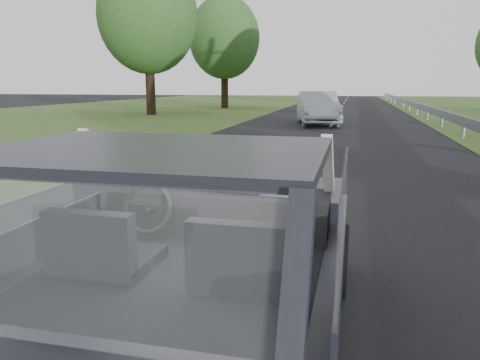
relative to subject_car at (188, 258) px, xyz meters
The scene contains 9 objects.
subject_car is the anchor object (origin of this frame).
dashboard 0.64m from the subject_car, 90.00° to the left, with size 1.58×0.45×0.30m, color black.
driver_seat 0.52m from the subject_car, 144.06° to the right, with size 0.50×0.72×0.42m, color black.
passenger_seat 0.52m from the subject_car, 35.94° to the right, with size 0.50×0.72×0.42m, color black.
steering_wheel 0.55m from the subject_car, 140.48° to the left, with size 0.36×0.36×0.04m, color black.
cat 0.69m from the subject_car, 78.46° to the left, with size 0.62×0.19×0.28m, color gray.
other_car 18.30m from the subject_car, 91.92° to the left, with size 1.71×4.34×1.43m, color #969DAD.
tree_5 25.36m from the subject_car, 114.68° to the left, with size 5.55×5.55×8.40m, color #28491C, non-canonical shape.
tree_6 32.26m from the subject_car, 105.05° to the left, with size 5.06×5.06×7.67m, color #28491C, non-canonical shape.
Camera 1 is at (0.92, -2.49, 1.74)m, focal length 35.00 mm.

